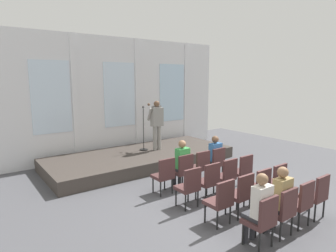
{
  "coord_description": "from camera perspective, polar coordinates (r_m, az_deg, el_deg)",
  "views": [
    {
      "loc": [
        -4.87,
        -4.11,
        2.88
      ],
      "look_at": [
        0.19,
        2.81,
        1.45
      ],
      "focal_mm": 30.67,
      "sensor_mm": 36.0,
      "label": 1
    }
  ],
  "objects": [
    {
      "name": "chair_r1_c3",
      "position": [
        7.76,
        14.58,
        -8.45
      ],
      "size": [
        0.46,
        0.44,
        0.94
      ],
      "color": "black",
      "rests_on": "ground"
    },
    {
      "name": "chair_r0_c0",
      "position": [
        7.24,
        -0.72,
        -9.45
      ],
      "size": [
        0.46,
        0.44,
        0.94
      ],
      "color": "black",
      "rests_on": "ground"
    },
    {
      "name": "chair_r2_c1",
      "position": [
        6.31,
        14.32,
        -12.66
      ],
      "size": [
        0.46,
        0.44,
        0.94
      ],
      "color": "black",
      "rests_on": "ground"
    },
    {
      "name": "chair_r2_c2",
      "position": [
        6.76,
        17.64,
        -11.3
      ],
      "size": [
        0.46,
        0.44,
        0.94
      ],
      "color": "black",
      "rests_on": "ground"
    },
    {
      "name": "chair_r0_c2",
      "position": [
        7.96,
        6.42,
        -7.73
      ],
      "size": [
        0.46,
        0.44,
        0.94
      ],
      "color": "black",
      "rests_on": "ground"
    },
    {
      "name": "audience_r3_c1",
      "position": [
        5.77,
        21.26,
        -13.06
      ],
      "size": [
        0.36,
        0.39,
        1.32
      ],
      "color": "#2D2D33",
      "rests_on": "ground"
    },
    {
      "name": "audience_r3_c0",
      "position": [
        5.3,
        17.62,
        -14.87
      ],
      "size": [
        0.36,
        0.39,
        1.32
      ],
      "color": "#2D2D33",
      "rests_on": "ground"
    },
    {
      "name": "ground_plane",
      "position": [
        6.99,
        12.88,
        -15.1
      ],
      "size": [
        14.74,
        14.74,
        0.0
      ],
      "primitive_type": "plane",
      "color": "#4C4C51"
    },
    {
      "name": "mic_stand",
      "position": [
        10.08,
        -4.86,
        -2.93
      ],
      "size": [
        0.28,
        0.28,
        1.55
      ],
      "color": "black",
      "rests_on": "stage_platform"
    },
    {
      "name": "chair_r2_c3",
      "position": [
        7.23,
        20.52,
        -10.09
      ],
      "size": [
        0.46,
        0.44,
        0.94
      ],
      "color": "black",
      "rests_on": "ground"
    },
    {
      "name": "audience_r0_c1",
      "position": [
        7.59,
        2.64,
        -7.06
      ],
      "size": [
        0.36,
        0.39,
        1.3
      ],
      "color": "#2D2D33",
      "rests_on": "ground"
    },
    {
      "name": "chair_r3_c1",
      "position": [
        5.81,
        21.84,
        -15.06
      ],
      "size": [
        0.46,
        0.44,
        0.94
      ],
      "color": "black",
      "rests_on": "ground"
    },
    {
      "name": "chair_r1_c0",
      "position": [
        6.53,
        4.25,
        -11.61
      ],
      "size": [
        0.46,
        0.44,
        0.94
      ],
      "color": "black",
      "rests_on": "ground"
    },
    {
      "name": "chair_r3_c0",
      "position": [
        5.35,
        18.24,
        -17.05
      ],
      "size": [
        0.46,
        0.44,
        0.94
      ],
      "color": "black",
      "rests_on": "ground"
    },
    {
      "name": "audience_r0_c3",
      "position": [
        8.37,
        9.11,
        -5.68
      ],
      "size": [
        0.36,
        0.39,
        1.27
      ],
      "color": "#2D2D33",
      "rests_on": "ground"
    },
    {
      "name": "chair_r1_c1",
      "position": [
        6.91,
        8.12,
        -10.47
      ],
      "size": [
        0.46,
        0.44,
        0.94
      ],
      "color": "black",
      "rests_on": "ground"
    },
    {
      "name": "chair_r3_c2",
      "position": [
        6.29,
        24.84,
        -13.33
      ],
      "size": [
        0.46,
        0.44,
        0.94
      ],
      "color": "black",
      "rests_on": "ground"
    },
    {
      "name": "speaker",
      "position": [
        10.0,
        -2.28,
        0.9
      ],
      "size": [
        0.51,
        0.69,
        1.73
      ],
      "color": "gray",
      "rests_on": "stage_platform"
    },
    {
      "name": "chair_r1_c2",
      "position": [
        7.32,
        11.54,
        -9.41
      ],
      "size": [
        0.46,
        0.44,
        0.94
      ],
      "color": "black",
      "rests_on": "ground"
    },
    {
      "name": "stage_platform",
      "position": [
        9.9,
        -5.26,
        -6.32
      ],
      "size": [
        6.27,
        2.57,
        0.39
      ],
      "primitive_type": "cube",
      "color": "#3F3833",
      "rests_on": "ground"
    },
    {
      "name": "chair_r2_c0",
      "position": [
        5.89,
        10.46,
        -14.16
      ],
      "size": [
        0.46,
        0.44,
        0.94
      ],
      "color": "black",
      "rests_on": "ground"
    },
    {
      "name": "rear_partition",
      "position": [
        10.96,
        -9.54,
        5.72
      ],
      "size": [
        9.15,
        0.14,
        4.36
      ],
      "color": "silver",
      "rests_on": "ground"
    },
    {
      "name": "chair_r3_c3",
      "position": [
        6.79,
        27.38,
        -11.83
      ],
      "size": [
        0.46,
        0.44,
        0.94
      ],
      "color": "black",
      "rests_on": "ground"
    },
    {
      "name": "chair_r0_c3",
      "position": [
        8.36,
        9.49,
        -6.96
      ],
      "size": [
        0.46,
        0.44,
        0.94
      ],
      "color": "black",
      "rests_on": "ground"
    },
    {
      "name": "chair_r0_c1",
      "position": [
        7.58,
        3.03,
        -8.57
      ],
      "size": [
        0.46,
        0.44,
        0.94
      ],
      "color": "black",
      "rests_on": "ground"
    }
  ]
}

